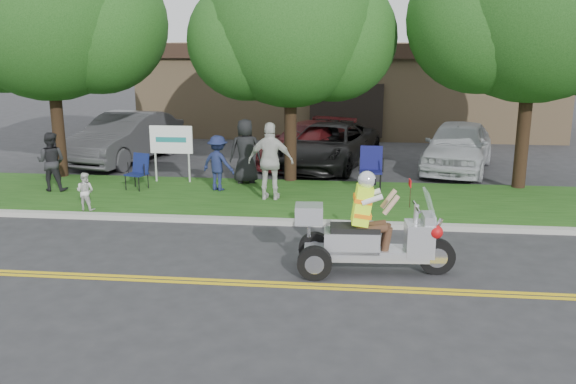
# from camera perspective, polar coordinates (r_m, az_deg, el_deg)

# --- Properties ---
(ground) EXTENTS (120.00, 120.00, 0.00)m
(ground) POSITION_cam_1_polar(r_m,az_deg,el_deg) (11.39, -6.15, -7.43)
(ground) COLOR #28282B
(ground) RESTS_ON ground
(centerline_near) EXTENTS (60.00, 0.10, 0.01)m
(centerline_near) POSITION_cam_1_polar(r_m,az_deg,el_deg) (10.86, -6.80, -8.51)
(centerline_near) COLOR gold
(centerline_near) RESTS_ON ground
(centerline_far) EXTENTS (60.00, 0.10, 0.01)m
(centerline_far) POSITION_cam_1_polar(r_m,az_deg,el_deg) (11.01, -6.62, -8.19)
(centerline_far) COLOR gold
(centerline_far) RESTS_ON ground
(curb) EXTENTS (60.00, 0.25, 0.12)m
(curb) POSITION_cam_1_polar(r_m,az_deg,el_deg) (14.20, -3.55, -2.72)
(curb) COLOR #A8A89E
(curb) RESTS_ON ground
(grass_verge) EXTENTS (60.00, 4.00, 0.10)m
(grass_verge) POSITION_cam_1_polar(r_m,az_deg,el_deg) (16.24, -2.27, -0.55)
(grass_verge) COLOR #174412
(grass_verge) RESTS_ON ground
(commercial_building) EXTENTS (18.00, 8.20, 4.00)m
(commercial_building) POSITION_cam_1_polar(r_m,az_deg,el_deg) (29.39, 5.63, 9.85)
(commercial_building) COLOR #9E7F5B
(commercial_building) RESTS_ON ground
(tree_left) EXTENTS (6.62, 5.40, 7.78)m
(tree_left) POSITION_cam_1_polar(r_m,az_deg,el_deg) (19.48, -21.36, 15.20)
(tree_left) COLOR #332114
(tree_left) RESTS_ON ground
(tree_mid) EXTENTS (5.88, 4.80, 7.05)m
(tree_mid) POSITION_cam_1_polar(r_m,az_deg,el_deg) (17.66, 0.43, 14.99)
(tree_mid) COLOR #332114
(tree_mid) RESTS_ON ground
(tree_right) EXTENTS (6.86, 5.60, 8.07)m
(tree_right) POSITION_cam_1_polar(r_m,az_deg,el_deg) (18.02, 22.30, 15.85)
(tree_right) COLOR #332114
(tree_right) RESTS_ON ground
(business_sign) EXTENTS (1.25, 0.06, 1.75)m
(business_sign) POSITION_cam_1_polar(r_m,az_deg,el_deg) (17.97, -10.86, 4.55)
(business_sign) COLOR silver
(business_sign) RESTS_ON ground
(trike_scooter) EXTENTS (2.92, 1.00, 1.91)m
(trike_scooter) POSITION_cam_1_polar(r_m,az_deg,el_deg) (11.16, 7.42, -4.28)
(trike_scooter) COLOR black
(trike_scooter) RESTS_ON ground
(lawn_chair_a) EXTENTS (0.65, 0.67, 0.98)m
(lawn_chair_a) POSITION_cam_1_polar(r_m,az_deg,el_deg) (17.45, -13.79, 2.11)
(lawn_chair_a) COLOR black
(lawn_chair_a) RESTS_ON grass_verge
(lawn_chair_b) EXTENTS (0.63, 0.66, 1.18)m
(lawn_chair_b) POSITION_cam_1_polar(r_m,az_deg,el_deg) (17.08, 7.78, 2.51)
(lawn_chair_b) COLOR black
(lawn_chair_b) RESTS_ON grass_verge
(spectator_adult_mid) EXTENTS (0.83, 0.67, 1.62)m
(spectator_adult_mid) POSITION_cam_1_polar(r_m,az_deg,el_deg) (17.89, -21.27, 2.67)
(spectator_adult_mid) COLOR black
(spectator_adult_mid) RESTS_ON grass_verge
(spectator_adult_right) EXTENTS (1.21, 0.56, 2.01)m
(spectator_adult_right) POSITION_cam_1_polar(r_m,az_deg,el_deg) (15.70, -1.63, 2.89)
(spectator_adult_right) COLOR beige
(spectator_adult_right) RESTS_ON grass_verge
(spectator_chair_a) EXTENTS (1.12, 0.89, 1.52)m
(spectator_chair_a) POSITION_cam_1_polar(r_m,az_deg,el_deg) (16.83, -6.56, 2.72)
(spectator_chair_a) COLOR #1A2148
(spectator_chair_a) RESTS_ON grass_verge
(spectator_chair_b) EXTENTS (1.03, 0.81, 1.86)m
(spectator_chair_b) POSITION_cam_1_polar(r_m,az_deg,el_deg) (17.61, -4.00, 3.85)
(spectator_chair_b) COLOR black
(spectator_chair_b) RESTS_ON grass_verge
(child_right) EXTENTS (0.50, 0.41, 0.94)m
(child_right) POSITION_cam_1_polar(r_m,az_deg,el_deg) (15.60, -18.45, 0.07)
(child_right) COLOR silver
(child_right) RESTS_ON grass_verge
(parked_car_far_left) EXTENTS (3.49, 5.35, 1.69)m
(parked_car_far_left) POSITION_cam_1_polar(r_m,az_deg,el_deg) (22.65, -15.49, 5.18)
(parked_car_far_left) COLOR silver
(parked_car_far_left) RESTS_ON ground
(parked_car_left) EXTENTS (2.85, 5.44, 1.71)m
(parked_car_left) POSITION_cam_1_polar(r_m,az_deg,el_deg) (21.85, -14.95, 4.92)
(parked_car_left) COLOR #333336
(parked_car_left) RESTS_ON ground
(parked_car_mid) EXTENTS (3.75, 5.66, 1.45)m
(parked_car_mid) POSITION_cam_1_polar(r_m,az_deg,el_deg) (20.34, 3.78, 4.34)
(parked_car_mid) COLOR black
(parked_car_mid) RESTS_ON ground
(parked_car_right) EXTENTS (3.58, 5.23, 1.41)m
(parked_car_right) POSITION_cam_1_polar(r_m,az_deg,el_deg) (20.83, 1.90, 4.54)
(parked_car_right) COLOR #4A1113
(parked_car_right) RESTS_ON ground
(parked_car_far_right) EXTENTS (3.13, 5.09, 1.62)m
(parked_car_far_right) POSITION_cam_1_polar(r_m,az_deg,el_deg) (20.48, 15.60, 4.17)
(parked_car_far_right) COLOR #B8BAC0
(parked_car_far_right) RESTS_ON ground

